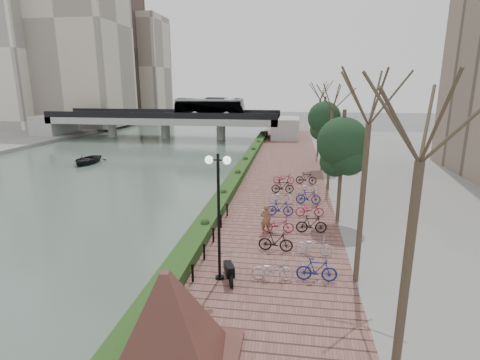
% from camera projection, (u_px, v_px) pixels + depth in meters
% --- Properties ---
extents(ground, '(220.00, 220.00, 0.00)m').
position_uv_depth(ground, '(152.00, 303.00, 14.66)').
color(ground, '#59595B').
rests_on(ground, ground).
extents(river_water, '(30.00, 130.00, 0.02)m').
position_uv_depth(river_water, '(105.00, 163.00, 40.72)').
color(river_water, '#4F635A').
rests_on(river_water, ground).
extents(promenade, '(8.00, 75.00, 0.50)m').
position_uv_depth(promenade, '(276.00, 186.00, 30.83)').
color(promenade, brown).
rests_on(promenade, ground).
extents(hedge, '(1.10, 56.00, 0.60)m').
position_uv_depth(hedge, '(240.00, 171.00, 33.57)').
color(hedge, '#193B15').
rests_on(hedge, promenade).
extents(chain_fence, '(0.10, 14.10, 0.70)m').
position_uv_depth(chain_fence, '(199.00, 262.00, 16.18)').
color(chain_fence, black).
rests_on(chain_fence, promenade).
extents(granite_monument, '(5.85, 5.85, 3.07)m').
position_uv_depth(granite_monument, '(167.00, 323.00, 10.09)').
color(granite_monument, '#41221C').
rests_on(granite_monument, promenade).
extents(lamppost, '(1.02, 0.32, 5.26)m').
position_uv_depth(lamppost, '(218.00, 191.00, 14.61)').
color(lamppost, black).
rests_on(lamppost, promenade).
extents(motorcycle, '(0.93, 1.58, 0.95)m').
position_uv_depth(motorcycle, '(229.00, 269.00, 15.31)').
color(motorcycle, black).
rests_on(motorcycle, promenade).
extents(pedestrian, '(0.66, 0.50, 1.61)m').
position_uv_depth(pedestrian, '(266.00, 219.00, 20.08)').
color(pedestrian, brown).
rests_on(pedestrian, promenade).
extents(bicycle_parking, '(2.40, 17.32, 1.00)m').
position_uv_depth(bicycle_parking, '(295.00, 209.00, 22.75)').
color(bicycle_parking, '#B3B3B8').
rests_on(bicycle_parking, promenade).
extents(street_trees, '(3.20, 37.12, 6.80)m').
position_uv_depth(street_trees, '(334.00, 157.00, 24.81)').
color(street_trees, '#372E20').
rests_on(street_trees, promenade).
extents(bridge, '(36.00, 10.77, 6.50)m').
position_uv_depth(bridge, '(174.00, 117.00, 58.87)').
color(bridge, '#969692').
rests_on(bridge, ground).
extents(boat, '(3.08, 4.30, 0.89)m').
position_uv_depth(boat, '(87.00, 160.00, 40.45)').
color(boat, black).
rests_on(boat, river_water).
extents(far_buildings, '(35.00, 38.00, 38.00)m').
position_uv_depth(far_buildings, '(75.00, 47.00, 79.69)').
color(far_buildings, '#BDB29D').
rests_on(far_buildings, far_bank).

